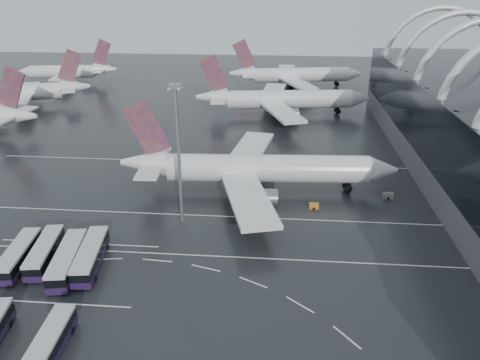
# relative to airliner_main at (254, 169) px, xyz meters

# --- Properties ---
(ground) EXTENTS (420.00, 420.00, 0.00)m
(ground) POSITION_rel_airliner_main_xyz_m (-4.84, -24.41, -4.99)
(ground) COLOR black
(ground) RESTS_ON ground
(lane_marking_near) EXTENTS (120.00, 0.25, 0.01)m
(lane_marking_near) POSITION_rel_airliner_main_xyz_m (-4.84, -26.41, -4.99)
(lane_marking_near) COLOR white
(lane_marking_near) RESTS_ON ground
(lane_marking_mid) EXTENTS (120.00, 0.25, 0.01)m
(lane_marking_mid) POSITION_rel_airliner_main_xyz_m (-4.84, -12.41, -4.99)
(lane_marking_mid) COLOR white
(lane_marking_mid) RESTS_ON ground
(lane_marking_far) EXTENTS (120.00, 0.25, 0.01)m
(lane_marking_far) POSITION_rel_airliner_main_xyz_m (-4.84, 15.59, -4.99)
(lane_marking_far) COLOR white
(lane_marking_far) RESTS_ON ground
(bus_bay_line_south) EXTENTS (28.00, 0.25, 0.01)m
(bus_bay_line_south) POSITION_rel_airliner_main_xyz_m (-28.84, -40.41, -4.99)
(bus_bay_line_south) COLOR white
(bus_bay_line_south) RESTS_ON ground
(bus_bay_line_north) EXTENTS (28.00, 0.25, 0.01)m
(bus_bay_line_north) POSITION_rel_airliner_main_xyz_m (-28.84, -24.41, -4.99)
(bus_bay_line_north) COLOR white
(bus_bay_line_north) RESTS_ON ground
(airliner_main) EXTENTS (58.86, 51.60, 19.94)m
(airliner_main) POSITION_rel_airliner_main_xyz_m (0.00, 0.00, 0.00)
(airliner_main) COLOR white
(airliner_main) RESTS_ON ground
(airliner_gate_b) EXTENTS (57.53, 51.34, 19.97)m
(airliner_gate_b) POSITION_rel_airliner_main_xyz_m (5.16, 60.59, 0.00)
(airliner_gate_b) COLOR white
(airliner_gate_b) RESTS_ON ground
(airliner_gate_c) EXTENTS (54.96, 50.11, 19.60)m
(airliner_gate_c) POSITION_rel_airliner_main_xyz_m (10.41, 102.66, -0.09)
(airliner_gate_c) COLOR white
(airliner_gate_c) RESTS_ON ground
(jet_remote_mid) EXTENTS (43.61, 35.49, 19.43)m
(jet_remote_mid) POSITION_rel_airliner_main_xyz_m (-83.48, 63.81, 0.02)
(jet_remote_mid) COLOR white
(jet_remote_mid) RESTS_ON ground
(jet_remote_far) EXTENTS (42.14, 34.03, 18.33)m
(jet_remote_far) POSITION_rel_airliner_main_xyz_m (-85.39, 103.38, -0.26)
(jet_remote_far) COLOR white
(jet_remote_far) RESTS_ON ground
(bus_row_near_a) EXTENTS (4.42, 13.13, 3.17)m
(bus_row_near_a) POSITION_rel_airliner_main_xyz_m (-35.82, -31.48, -3.25)
(bus_row_near_a) COLOR #2B133C
(bus_row_near_a) RESTS_ON ground
(bus_row_near_b) EXTENTS (4.89, 13.22, 3.18)m
(bus_row_near_b) POSITION_rel_airliner_main_xyz_m (-32.06, -30.24, -3.25)
(bus_row_near_b) COLOR #2B133C
(bus_row_near_b) RESTS_ON ground
(bus_row_near_c) EXTENTS (5.32, 14.29, 3.44)m
(bus_row_near_c) POSITION_rel_airliner_main_xyz_m (-27.32, -32.25, -3.10)
(bus_row_near_c) COLOR #2B133C
(bus_row_near_c) RESTS_ON ground
(bus_row_near_d) EXTENTS (5.01, 14.08, 3.39)m
(bus_row_near_d) POSITION_rel_airliner_main_xyz_m (-24.17, -30.82, -3.13)
(bus_row_near_d) COLOR #2B133C
(bus_row_near_d) RESTS_ON ground
(bus_row_far_c) EXTENTS (3.45, 12.41, 3.02)m
(bus_row_far_c) POSITION_rel_airliner_main_xyz_m (-21.96, -50.19, -3.33)
(bus_row_far_c) COLOR #2B133C
(bus_row_far_c) RESTS_ON ground
(floodlight_mast) EXTENTS (2.00, 2.00, 26.09)m
(floodlight_mast) POSITION_rel_airliner_main_xyz_m (-12.62, -14.96, 11.42)
(floodlight_mast) COLOR gray
(floodlight_mast) RESTS_ON ground
(gse_cart_belly_a) EXTENTS (1.90, 1.12, 1.03)m
(gse_cart_belly_a) POSITION_rel_airliner_main_xyz_m (12.55, -7.45, -4.48)
(gse_cart_belly_a) COLOR orange
(gse_cart_belly_a) RESTS_ON ground
(gse_cart_belly_c) EXTENTS (2.23, 1.32, 1.21)m
(gse_cart_belly_c) POSITION_rel_airliner_main_xyz_m (1.71, -8.07, -4.39)
(gse_cart_belly_c) COLOR orange
(gse_cart_belly_c) RESTS_ON ground
(gse_cart_belly_d) EXTENTS (2.11, 1.25, 1.15)m
(gse_cart_belly_d) POSITION_rel_airliner_main_xyz_m (28.26, -1.44, -4.42)
(gse_cart_belly_d) COLOR slate
(gse_cart_belly_d) RESTS_ON ground
(gse_cart_belly_e) EXTENTS (1.91, 1.13, 1.04)m
(gse_cart_belly_e) POSITION_rel_airliner_main_xyz_m (7.78, 11.63, -4.47)
(gse_cart_belly_e) COLOR orange
(gse_cart_belly_e) RESTS_ON ground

